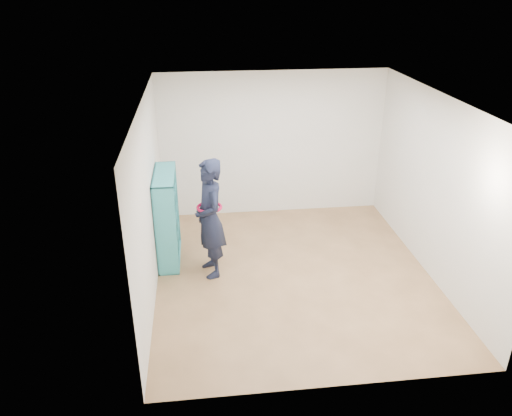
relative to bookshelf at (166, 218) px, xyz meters
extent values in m
plane|color=brown|center=(1.86, -0.72, -0.69)|extent=(4.50, 4.50, 0.00)
plane|color=white|center=(1.86, -0.72, 1.91)|extent=(4.50, 4.50, 0.00)
cube|color=silver|center=(-0.14, -0.72, 0.61)|extent=(0.02, 4.50, 2.60)
cube|color=silver|center=(3.86, -0.72, 0.61)|extent=(0.02, 4.50, 2.60)
cube|color=silver|center=(1.86, 1.53, 0.61)|extent=(4.00, 0.02, 2.60)
cube|color=silver|center=(1.86, -2.97, 0.61)|extent=(4.00, 0.02, 2.60)
cube|color=teal|center=(0.02, -0.51, 0.01)|extent=(0.31, 0.02, 1.41)
cube|color=teal|center=(0.02, 0.52, 0.01)|extent=(0.31, 0.02, 1.41)
cube|color=teal|center=(0.02, 0.00, -0.68)|extent=(0.31, 1.06, 0.02)
cube|color=teal|center=(0.02, 0.00, 0.71)|extent=(0.31, 1.06, 0.02)
cube|color=teal|center=(-0.12, 0.00, 0.01)|extent=(0.02, 1.06, 1.41)
cube|color=teal|center=(0.02, -0.16, 0.01)|extent=(0.29, 0.02, 1.37)
cube|color=teal|center=(0.02, 0.17, 0.01)|extent=(0.29, 0.02, 1.37)
cube|color=teal|center=(0.02, 0.00, -0.33)|extent=(0.29, 1.02, 0.02)
cube|color=teal|center=(0.02, 0.00, 0.01)|extent=(0.29, 1.02, 0.02)
cube|color=teal|center=(0.02, 0.00, 0.36)|extent=(0.29, 1.02, 0.02)
cube|color=beige|center=(0.04, -0.34, -0.64)|extent=(0.19, 0.12, 0.05)
cube|color=black|center=(0.05, -0.39, -0.20)|extent=(0.16, 0.14, 0.23)
cube|color=maroon|center=(0.05, -0.39, 0.12)|extent=(0.16, 0.14, 0.19)
cube|color=silver|center=(0.04, -0.34, 0.40)|extent=(0.19, 0.12, 0.07)
cube|color=navy|center=(0.05, -0.05, -0.53)|extent=(0.16, 0.14, 0.26)
cube|color=brown|center=(0.05, -0.05, -0.21)|extent=(0.16, 0.14, 0.22)
cube|color=#BFB28C|center=(0.04, 0.00, 0.05)|extent=(0.19, 0.12, 0.05)
cube|color=#26594C|center=(0.05, -0.05, 0.50)|extent=(0.16, 0.14, 0.26)
cube|color=beige|center=(0.05, 0.29, -0.57)|extent=(0.16, 0.14, 0.18)
cube|color=black|center=(0.04, 0.34, -0.28)|extent=(0.19, 0.12, 0.07)
cube|color=maroon|center=(0.05, 0.29, 0.15)|extent=(0.16, 0.14, 0.25)
cube|color=silver|center=(0.05, 0.29, 0.48)|extent=(0.16, 0.14, 0.22)
imported|color=black|center=(0.66, -0.50, 0.20)|extent=(0.57, 0.73, 1.78)
torus|color=#AA0D38|center=(0.66, -0.50, 0.38)|extent=(0.45, 0.45, 0.04)
cube|color=silver|center=(0.49, -0.44, 0.31)|extent=(0.04, 0.08, 0.12)
cube|color=black|center=(0.49, -0.44, 0.31)|extent=(0.04, 0.08, 0.11)
camera|label=1|loc=(0.56, -6.91, 3.33)|focal=35.00mm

